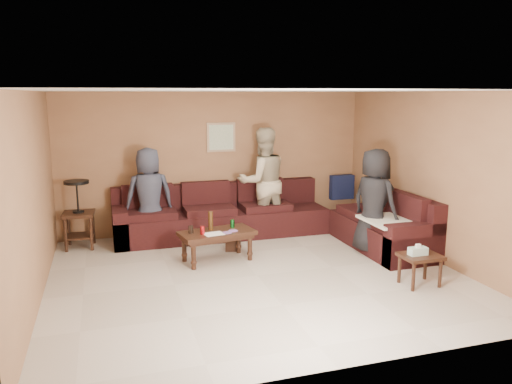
% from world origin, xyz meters
% --- Properties ---
extents(room, '(5.60, 5.50, 2.50)m').
position_xyz_m(room, '(0.00, 0.00, 1.66)').
color(room, '#B8AC9C').
rests_on(room, ground).
extents(sectional_sofa, '(4.65, 2.90, 0.97)m').
position_xyz_m(sectional_sofa, '(0.81, 1.52, 0.33)').
color(sectional_sofa, black).
rests_on(sectional_sofa, ground).
extents(coffee_table, '(1.17, 0.73, 0.74)m').
position_xyz_m(coffee_table, '(-0.39, 0.77, 0.39)').
color(coffee_table, '#311A10').
rests_on(coffee_table, ground).
extents(end_table_left, '(0.52, 0.52, 1.11)m').
position_xyz_m(end_table_left, '(-2.37, 2.07, 0.58)').
color(end_table_left, '#311A10').
rests_on(end_table_left, ground).
extents(side_table_right, '(0.51, 0.41, 0.56)m').
position_xyz_m(side_table_right, '(1.92, -0.96, 0.37)').
color(side_table_right, '#311A10').
rests_on(side_table_right, ground).
extents(waste_bin, '(0.28, 0.28, 0.28)m').
position_xyz_m(waste_bin, '(-0.03, 1.22, 0.14)').
color(waste_bin, '#311A10').
rests_on(waste_bin, ground).
extents(wall_art, '(0.52, 0.04, 0.52)m').
position_xyz_m(wall_art, '(0.10, 2.48, 1.70)').
color(wall_art, '#9E8162').
rests_on(wall_art, ground).
extents(person_left, '(0.83, 0.58, 1.61)m').
position_xyz_m(person_left, '(-1.25, 1.97, 0.81)').
color(person_left, '#2F3241').
rests_on(person_left, ground).
extents(person_middle, '(0.96, 0.77, 1.89)m').
position_xyz_m(person_middle, '(0.72, 1.98, 0.95)').
color(person_middle, tan).
rests_on(person_middle, ground).
extents(person_right, '(0.79, 0.94, 1.65)m').
position_xyz_m(person_right, '(2.03, 0.41, 0.82)').
color(person_right, black).
rests_on(person_right, ground).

